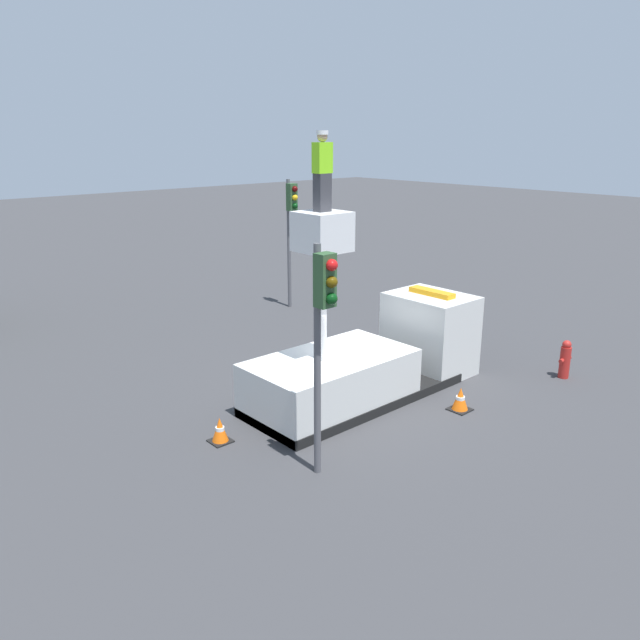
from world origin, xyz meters
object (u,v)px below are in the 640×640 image
Objects in this scene: bucket_truck at (371,360)px; worker at (322,171)px; traffic_cone_rear at (220,431)px; traffic_light_pole at (323,317)px; traffic_cone_curbside at (460,400)px; traffic_light_across at (291,218)px; fire_hydrant at (565,359)px.

bucket_truck is 3.90× the size of worker.
worker is at bearing -6.45° from traffic_cone_rear.
worker is at bearing 48.21° from traffic_light_pole.
worker reaches higher than traffic_light_pole.
bucket_truck is 1.46× the size of traffic_light_pole.
traffic_light_across is at bearing 73.89° from traffic_cone_curbside.
bucket_truck is 11.78× the size of traffic_cone_rear.
fire_hydrant is (1.02, -10.76, -2.96)m from traffic_light_across.
traffic_light_pole is (-2.00, -2.23, -2.46)m from worker.
worker is at bearing 139.12° from traffic_cone_curbside.
traffic_light_pole is at bearing -148.82° from bucket_truck.
bucket_truck reaches higher than traffic_light_pole.
bucket_truck is 2.49m from traffic_cone_curbside.
bucket_truck is 9.13m from traffic_light_across.
traffic_cone_rear is at bearing -137.47° from traffic_light_across.
worker reaches higher than traffic_cone_curbside.
bucket_truck is 11.58× the size of traffic_cone_curbside.
worker is (-1.70, 0.00, 4.85)m from bucket_truck.
bucket_truck is 4.51m from traffic_cone_rear.
worker reaches higher than fire_hydrant.
traffic_light_pole is 0.94× the size of traffic_light_across.
fire_hydrant is 4.00m from traffic_cone_curbside.
traffic_light_across reaches higher than bucket_truck.
traffic_cone_curbside is (5.34, -2.54, 0.01)m from traffic_cone_rear.
traffic_light_pole reaches higher than fire_hydrant.
fire_hydrant is at bearing -18.95° from traffic_cone_rear.
traffic_light_pole is at bearing -73.32° from traffic_cone_rear.
traffic_light_across is at bearing 42.53° from traffic_cone_rear.
traffic_cone_curbside is (-3.94, 0.64, -0.26)m from fire_hydrant.
traffic_light_pole is (-3.69, -2.23, 2.39)m from bucket_truck.
traffic_light_across is at bearing 55.11° from worker.
bucket_truck is 1.38× the size of traffic_light_across.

